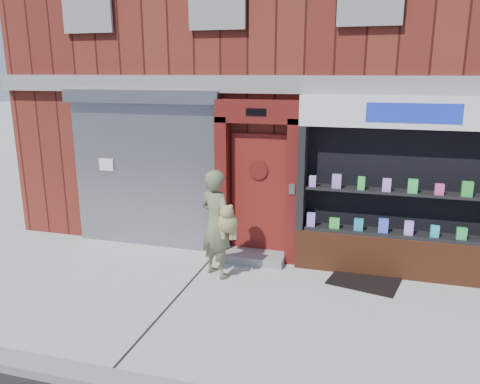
% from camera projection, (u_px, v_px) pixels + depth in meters
% --- Properties ---
extents(ground, '(80.00, 80.00, 0.00)m').
position_uv_depth(ground, '(276.00, 311.00, 6.78)').
color(ground, '#9E9E99').
rests_on(ground, ground).
extents(building, '(12.00, 8.16, 8.00)m').
position_uv_depth(building, '(329.00, 44.00, 11.36)').
color(building, '#5B1C14').
rests_on(building, ground).
extents(shutter_bay, '(3.10, 0.30, 3.04)m').
position_uv_depth(shutter_bay, '(144.00, 160.00, 8.94)').
color(shutter_bay, gray).
rests_on(shutter_bay, ground).
extents(red_door_bay, '(1.52, 0.58, 2.90)m').
position_uv_depth(red_door_bay, '(257.00, 182.00, 8.34)').
color(red_door_bay, '#4D0F0D').
rests_on(red_door_bay, ground).
extents(pharmacy_bay, '(3.50, 0.41, 3.00)m').
position_uv_depth(pharmacy_bay, '(404.00, 197.00, 7.66)').
color(pharmacy_bay, brown).
rests_on(pharmacy_bay, ground).
extents(woman, '(0.80, 0.71, 1.83)m').
position_uv_depth(woman, '(217.00, 223.00, 7.73)').
color(woman, '#646E48').
rests_on(woman, ground).
extents(doormat, '(1.22, 0.98, 0.03)m').
position_uv_depth(doormat, '(364.00, 281.00, 7.70)').
color(doormat, black).
rests_on(doormat, ground).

